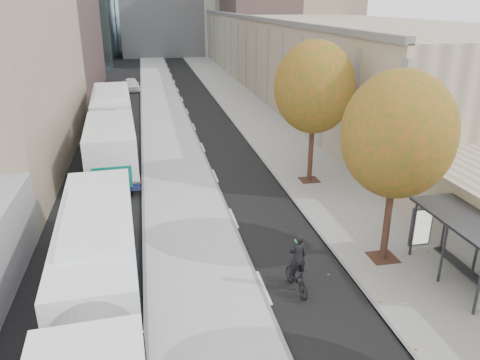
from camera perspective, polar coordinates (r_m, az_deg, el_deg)
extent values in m
cube|color=#AEAEAE|center=(38.47, -8.80, 6.02)|extent=(4.25, 150.00, 0.15)
cube|color=gray|center=(39.61, 2.89, 6.62)|extent=(4.75, 150.00, 0.08)
cube|color=gray|center=(69.64, 6.35, 16.05)|extent=(18.00, 92.00, 8.00)
cube|color=#383A3F|center=(18.59, 25.84, -4.36)|extent=(1.90, 4.40, 0.10)
cylinder|color=#383A3F|center=(17.39, 27.16, -11.15)|extent=(0.10, 0.10, 2.40)
cube|color=silver|center=(19.53, 26.98, -7.39)|extent=(0.04, 4.00, 2.10)
cylinder|color=#312015|center=(19.44, 17.50, -4.87)|extent=(0.28, 0.28, 3.24)
sphere|color=#365813|center=(18.23, 18.71, 5.28)|extent=(4.20, 4.20, 4.20)
cylinder|color=#312015|center=(27.03, 8.62, 3.34)|extent=(0.28, 0.28, 3.38)
sphere|color=#365813|center=(26.16, 9.06, 11.11)|extent=(4.40, 4.40, 4.40)
cube|color=white|center=(14.29, -17.20, -16.15)|extent=(3.39, 17.50, 2.90)
cube|color=black|center=(13.99, -17.43, -14.40)|extent=(3.41, 16.80, 1.00)
cube|color=white|center=(34.34, -15.30, 6.33)|extent=(3.68, 19.27, 3.19)
cube|color=black|center=(34.21, -15.40, 7.28)|extent=(3.70, 18.50, 1.11)
cube|color=#076C60|center=(25.34, -16.32, 0.19)|extent=(2.02, 0.16, 1.23)
imported|color=black|center=(17.31, 6.90, -11.75)|extent=(0.75, 1.86, 1.08)
imported|color=black|center=(16.86, 7.03, -9.30)|extent=(0.72, 0.53, 1.82)
sphere|color=green|center=(16.53, 7.14, -7.25)|extent=(0.28, 0.28, 0.28)
imported|color=white|center=(57.24, -13.10, 11.28)|extent=(2.22, 4.39, 1.43)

